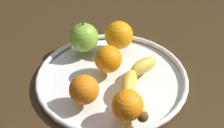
% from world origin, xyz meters
% --- Properties ---
extents(ground_plane, '(1.45, 1.45, 0.04)m').
position_xyz_m(ground_plane, '(0.00, 0.00, -0.02)').
color(ground_plane, '#3B2915').
extents(fruit_bowl, '(0.36, 0.36, 0.02)m').
position_xyz_m(fruit_bowl, '(0.00, 0.00, 0.01)').
color(fruit_bowl, white).
rests_on(fruit_bowl, ground_plane).
extents(banana, '(0.20, 0.11, 0.03)m').
position_xyz_m(banana, '(0.02, 0.07, 0.03)').
color(banana, yellow).
rests_on(banana, fruit_bowl).
extents(apple, '(0.07, 0.07, 0.08)m').
position_xyz_m(apple, '(-0.05, -0.11, 0.06)').
color(apple, '#83BC39').
rests_on(apple, fruit_bowl).
extents(orange_back_left, '(0.06, 0.06, 0.06)m').
position_xyz_m(orange_back_left, '(0.10, 0.09, 0.05)').
color(orange_back_left, orange).
rests_on(orange_back_left, fruit_bowl).
extents(orange_center, '(0.06, 0.06, 0.06)m').
position_xyz_m(orange_center, '(-0.01, -0.01, 0.05)').
color(orange_center, orange).
rests_on(orange_center, fruit_bowl).
extents(orange_back_right, '(0.06, 0.06, 0.06)m').
position_xyz_m(orange_back_right, '(0.10, -0.01, 0.05)').
color(orange_back_right, orange).
rests_on(orange_back_right, fruit_bowl).
extents(orange_front_left, '(0.07, 0.07, 0.07)m').
position_xyz_m(orange_front_left, '(-0.11, -0.04, 0.05)').
color(orange_front_left, orange).
rests_on(orange_front_left, fruit_bowl).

